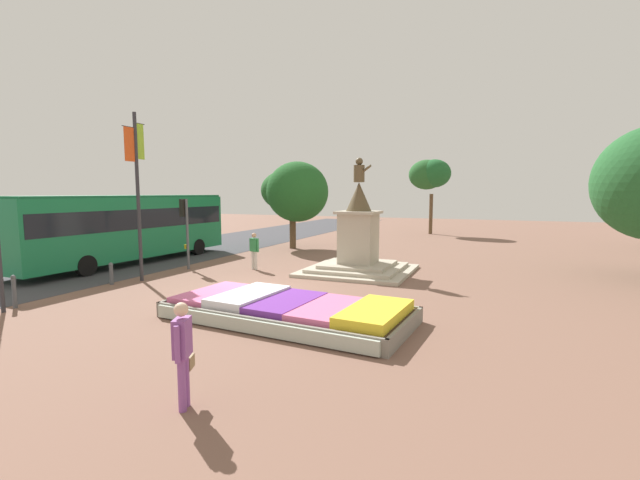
{
  "coord_description": "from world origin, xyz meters",
  "views": [
    {
      "loc": [
        7.8,
        -12.83,
        3.52
      ],
      "look_at": [
        1.73,
        1.7,
        1.78
      ],
      "focal_mm": 24.0,
      "sensor_mm": 36.0,
      "label": 1
    }
  ],
  "objects": [
    {
      "name": "ground_plane",
      "position": [
        0.0,
        0.0,
        0.0
      ],
      "size": [
        94.45,
        94.45,
        0.0
      ],
      "primitive_type": "plane",
      "color": "brown"
    },
    {
      "name": "street_asphalt_strip",
      "position": [
        -10.01,
        0.0,
        0.01
      ],
      "size": [
        7.82,
        82.65,
        0.01
      ],
      "primitive_type": "cube",
      "color": "#3D3D42",
      "rests_on": "ground_plane"
    },
    {
      "name": "flower_planter",
      "position": [
        2.51,
        -2.51,
        0.28
      ],
      "size": [
        7.1,
        3.6,
        0.65
      ],
      "color": "#38281C",
      "rests_on": "ground_plane"
    },
    {
      "name": "statue_monument",
      "position": [
        2.13,
        5.17,
        1.19
      ],
      "size": [
        4.61,
        4.61,
        5.04
      ],
      "color": "#B4A995",
      "rests_on": "ground_plane"
    },
    {
      "name": "traffic_light_mid_block",
      "position": [
        -5.48,
        2.87,
        2.24
      ],
      "size": [
        0.42,
        0.31,
        3.24
      ],
      "color": "#4C5156",
      "rests_on": "ground_plane"
    },
    {
      "name": "banner_pole",
      "position": [
        -5.34,
        -0.01,
        3.64
      ],
      "size": [
        0.14,
        1.1,
        6.62
      ],
      "color": "#2D2D33",
      "rests_on": "ground_plane"
    },
    {
      "name": "city_bus",
      "position": [
        -9.24,
        3.06,
        1.95
      ],
      "size": [
        2.9,
        11.73,
        3.4
      ],
      "color": "#197A47",
      "rests_on": "ground_plane"
    },
    {
      "name": "pedestrian_with_handbag",
      "position": [
        3.17,
        -7.52,
        1.01
      ],
      "size": [
        0.4,
        0.7,
        1.78
      ],
      "color": "#8C4C99",
      "rests_on": "ground_plane"
    },
    {
      "name": "pedestrian_near_planter",
      "position": [
        -2.48,
        3.93,
        0.98
      ],
      "size": [
        0.56,
        0.3,
        1.7
      ],
      "color": "beige",
      "rests_on": "ground_plane"
    },
    {
      "name": "kerb_bollard_mid_a",
      "position": [
        -5.78,
        -4.62,
        0.54
      ],
      "size": [
        0.14,
        0.14,
        1.04
      ],
      "color": "#4C5156",
      "rests_on": "ground_plane"
    },
    {
      "name": "kerb_bollard_mid_b",
      "position": [
        -5.86,
        -1.0,
        0.46
      ],
      "size": [
        0.16,
        0.16,
        0.87
      ],
      "color": "#4C5156",
      "rests_on": "ground_plane"
    },
    {
      "name": "park_tree_far_right",
      "position": [
        2.33,
        24.44,
        5.07
      ],
      "size": [
        3.51,
        2.75,
        6.32
      ],
      "color": "brown",
      "rests_on": "ground_plane"
    },
    {
      "name": "park_tree_street_side",
      "position": [
        -4.17,
        11.46,
        3.61
      ],
      "size": [
        4.74,
        4.33,
        5.44
      ],
      "color": "brown",
      "rests_on": "ground_plane"
    }
  ]
}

